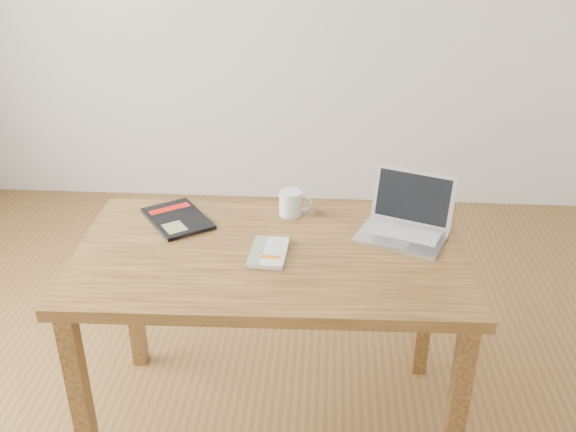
# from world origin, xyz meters

# --- Properties ---
(room) EXTENTS (4.04, 4.04, 2.70)m
(room) POSITION_xyz_m (-0.07, 0.00, 1.36)
(room) COLOR brown
(room) RESTS_ON ground
(desk) EXTENTS (1.31, 0.77, 0.75)m
(desk) POSITION_xyz_m (0.12, 0.00, 0.66)
(desk) COLOR brown
(desk) RESTS_ON ground
(white_guidebook) EXTENTS (0.13, 0.20, 0.02)m
(white_guidebook) POSITION_xyz_m (0.11, -0.02, 0.76)
(white_guidebook) COLOR beige
(white_guidebook) RESTS_ON desk
(black_guidebook) EXTENTS (0.30, 0.33, 0.01)m
(black_guidebook) POSITION_xyz_m (-0.24, 0.20, 0.76)
(black_guidebook) COLOR black
(black_guidebook) RESTS_ON desk
(laptop) EXTENTS (0.36, 0.33, 0.20)m
(laptop) POSITION_xyz_m (0.57, 0.15, 0.79)
(laptop) COLOR silver
(laptop) RESTS_ON desk
(coffee_mug) EXTENTS (0.12, 0.09, 0.09)m
(coffee_mug) POSITION_xyz_m (0.17, 0.27, 0.80)
(coffee_mug) COLOR white
(coffee_mug) RESTS_ON desk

